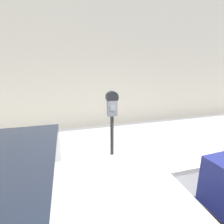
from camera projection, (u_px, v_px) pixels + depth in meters
ground_plane at (160, 221)px, 2.46m from camera, size 60.00×60.00×0.00m
sidewalk at (114, 148)px, 4.49m from camera, size 24.00×2.80×0.10m
building_facade at (97, 46)px, 5.64m from camera, size 24.00×0.30×5.43m
parking_meter at (112, 116)px, 3.26m from camera, size 0.23×0.14×1.57m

